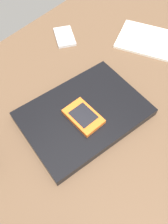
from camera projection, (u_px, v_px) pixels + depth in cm
name	position (u px, v px, depth cm)	size (l,w,h in cm)	color
desk_surface	(94.00, 104.00, 62.50)	(120.00, 80.00, 3.00)	brown
laptop_closed	(84.00, 114.00, 57.49)	(31.22, 22.23, 2.37)	black
cell_phone_on_laptop	(83.00, 116.00, 54.89)	(7.62, 10.45, 1.34)	orange
cell_phone_on_desk	(65.00, 37.00, 75.77)	(10.81, 11.74, 1.05)	silver
notepad	(147.00, 40.00, 74.91)	(15.45, 19.34, 0.80)	white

